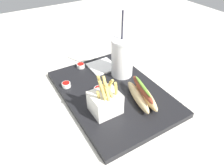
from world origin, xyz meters
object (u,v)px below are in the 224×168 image
hot_dog_1 (142,94)px  ketchup_cup_1 (99,90)px  soda_cup (122,57)px  ketchup_cup_2 (81,65)px  ketchup_cup_3 (66,85)px  napkin_stack (102,66)px  fries_basket (105,102)px

hot_dog_1 → ketchup_cup_1: size_ratio=4.77×
soda_cup → hot_dog_1: bearing=170.4°
ketchup_cup_2 → ketchup_cup_3: 0.14m
napkin_stack → ketchup_cup_2: bearing=60.4°
ketchup_cup_1 → napkin_stack: (0.15, -0.10, -0.01)m
soda_cup → ketchup_cup_3: bearing=80.1°
ketchup_cup_3 → napkin_stack: size_ratio=0.29×
soda_cup → hot_dog_1: size_ratio=1.42×
soda_cup → ketchup_cup_2: bearing=41.9°
fries_basket → hot_dog_1: size_ratio=0.81×
ketchup_cup_2 → napkin_stack: bearing=-119.6°
hot_dog_1 → fries_basket: bearing=82.6°
soda_cup → ketchup_cup_1: soda_cup is taller
ketchup_cup_1 → fries_basket: bearing=163.7°
ketchup_cup_1 → soda_cup: bearing=-66.8°
ketchup_cup_2 → ketchup_cup_3: (-0.10, 0.10, 0.00)m
hot_dog_1 → ketchup_cup_2: bearing=17.1°
ketchup_cup_2 → ketchup_cup_3: size_ratio=1.06×
fries_basket → ketchup_cup_2: 0.29m
hot_dog_1 → ketchup_cup_1: hot_dog_1 is taller
ketchup_cup_3 → napkin_stack: bearing=-74.5°
napkin_stack → fries_basket: bearing=153.1°
hot_dog_1 → ketchup_cup_3: (0.21, 0.20, -0.02)m
fries_basket → ketchup_cup_2: size_ratio=4.36×
ketchup_cup_3 → napkin_stack: (0.05, -0.19, -0.01)m
hot_dog_1 → soda_cup: bearing=-9.6°
fries_basket → ketchup_cup_2: bearing=-8.5°
soda_cup → hot_dog_1: soda_cup is taller
hot_dog_1 → ketchup_cup_2: (0.31, 0.09, -0.02)m
ketchup_cup_2 → ketchup_cup_3: same height
napkin_stack → soda_cup: bearing=-155.1°
hot_dog_1 → ketchup_cup_2: 0.32m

